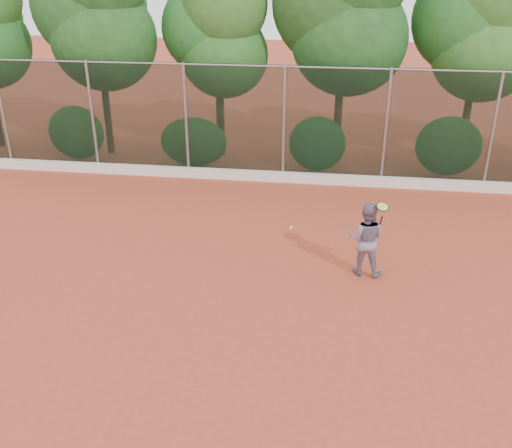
# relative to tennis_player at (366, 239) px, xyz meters

# --- Properties ---
(ground) EXTENTS (80.00, 80.00, 0.00)m
(ground) POSITION_rel_tennis_player_xyz_m (-2.31, -1.46, -0.83)
(ground) COLOR #B2432A
(ground) RESTS_ON ground
(concrete_curb) EXTENTS (24.00, 0.20, 0.30)m
(concrete_curb) POSITION_rel_tennis_player_xyz_m (-2.31, 5.36, -0.68)
(concrete_curb) COLOR silver
(concrete_curb) RESTS_ON ground
(tennis_player) EXTENTS (0.90, 0.76, 1.66)m
(tennis_player) POSITION_rel_tennis_player_xyz_m (0.00, 0.00, 0.00)
(tennis_player) COLOR slate
(tennis_player) RESTS_ON ground
(chainlink_fence) EXTENTS (24.09, 0.09, 3.50)m
(chainlink_fence) POSITION_rel_tennis_player_xyz_m (-2.31, 5.54, 1.03)
(chainlink_fence) COLOR black
(chainlink_fence) RESTS_ON ground
(foliage_backdrop) EXTENTS (23.70, 3.63, 7.55)m
(foliage_backdrop) POSITION_rel_tennis_player_xyz_m (-2.85, 7.52, 3.57)
(foliage_backdrop) COLOR #3C2317
(foliage_backdrop) RESTS_ON ground
(tennis_racket) EXTENTS (0.32, 0.31, 0.55)m
(tennis_racket) POSITION_rel_tennis_player_xyz_m (0.27, -0.15, 0.79)
(tennis_racket) COLOR black
(tennis_racket) RESTS_ON ground
(tennis_ball_in_flight) EXTENTS (0.07, 0.07, 0.07)m
(tennis_ball_in_flight) POSITION_rel_tennis_player_xyz_m (-1.57, -0.54, 0.42)
(tennis_ball_in_flight) COLOR #C9F437
(tennis_ball_in_flight) RESTS_ON ground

